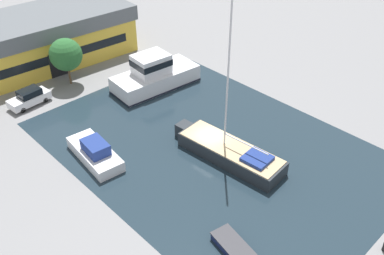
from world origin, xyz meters
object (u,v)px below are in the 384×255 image
parked_car (29,98)px  cabin_boat (95,152)px  sailboat_moored (229,151)px  quay_tree_near_building (66,55)px  warehouse_building (39,39)px  motor_cruiser (154,75)px  small_dinghy (234,247)px

parked_car → cabin_boat: bearing=174.4°
sailboat_moored → quay_tree_near_building: bearing=92.7°
quay_tree_near_building → parked_car: (-5.65, -1.08, -2.86)m
warehouse_building → sailboat_moored: bearing=-81.4°
parked_car → cabin_boat: (-0.13, -12.96, -0.13)m
quay_tree_near_building → parked_car: quay_tree_near_building is taller
cabin_boat → motor_cruiser: bearing=33.4°
warehouse_building → quay_tree_near_building: warehouse_building is taller
warehouse_building → motor_cruiser: bearing=-63.9°
small_dinghy → parked_car: bearing=-76.7°
motor_cruiser → cabin_boat: 14.14m
quay_tree_near_building → sailboat_moored: bearing=-82.2°
warehouse_building → cabin_boat: bearing=-102.5°
quay_tree_near_building → motor_cruiser: 10.32m
warehouse_building → quay_tree_near_building: (-0.53, -7.60, 0.62)m
cabin_boat → small_dinghy: bearing=-79.4°
quay_tree_near_building → small_dinghy: quay_tree_near_building is taller
quay_tree_near_building → parked_car: bearing=-169.2°
quay_tree_near_building → cabin_boat: size_ratio=0.83×
warehouse_building → parked_car: (-6.18, -8.68, -2.24)m
warehouse_building → cabin_boat: 22.66m
motor_cruiser → cabin_boat: size_ratio=1.55×
small_dinghy → cabin_boat: size_ratio=0.58×
sailboat_moored → cabin_boat: 12.20m
small_dinghy → cabin_boat: cabin_boat is taller
sailboat_moored → small_dinghy: sailboat_moored is taller
sailboat_moored → small_dinghy: (-7.54, -7.26, -0.46)m
quay_tree_near_building → cabin_boat: 15.47m
warehouse_building → quay_tree_near_building: bearing=-90.2°
quay_tree_near_building → sailboat_moored: size_ratio=0.38×
sailboat_moored → motor_cruiser: sailboat_moored is taller
parked_car → warehouse_building: bearing=-40.4°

